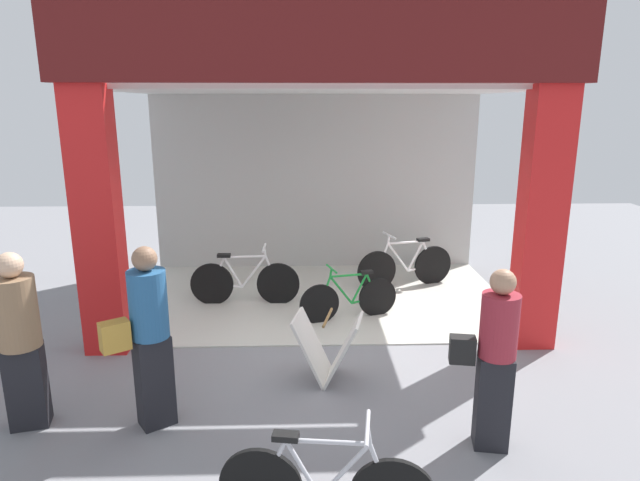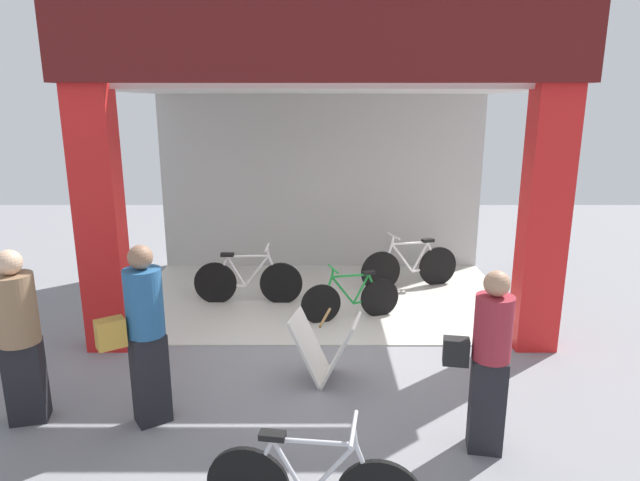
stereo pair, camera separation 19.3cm
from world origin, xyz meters
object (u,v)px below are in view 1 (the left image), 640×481
(bicycle_inside_1, at_px, (406,266))
(pedestrian_0, at_px, (495,358))
(bicycle_inside_2, at_px, (349,298))
(bicycle_inside_0, at_px, (245,282))
(pedestrian_3, at_px, (17,339))
(sandwich_board_sign, at_px, (328,348))
(pedestrian_1, at_px, (149,335))

(bicycle_inside_1, distance_m, pedestrian_0, 4.31)
(bicycle_inside_2, bearing_deg, bicycle_inside_0, 157.00)
(pedestrian_0, xyz_separation_m, pedestrian_3, (-4.24, 0.44, 0.03))
(sandwich_board_sign, bearing_deg, bicycle_inside_0, 116.01)
(pedestrian_1, bearing_deg, pedestrian_0, -7.94)
(bicycle_inside_1, distance_m, pedestrian_3, 5.77)
(bicycle_inside_2, bearing_deg, pedestrian_3, -142.52)
(bicycle_inside_2, distance_m, pedestrian_0, 3.14)
(bicycle_inside_0, relative_size, pedestrian_0, 1.00)
(bicycle_inside_0, distance_m, pedestrian_1, 3.24)
(bicycle_inside_0, relative_size, pedestrian_1, 0.94)
(sandwich_board_sign, bearing_deg, bicycle_inside_2, 77.40)
(pedestrian_1, distance_m, pedestrian_3, 1.19)
(bicycle_inside_1, xyz_separation_m, pedestrian_0, (-0.04, -4.28, 0.47))
(bicycle_inside_0, xyz_separation_m, bicycle_inside_2, (1.52, -0.65, -0.05))
(bicycle_inside_2, bearing_deg, bicycle_inside_1, 52.49)
(bicycle_inside_2, relative_size, sandwich_board_sign, 1.70)
(sandwich_board_sign, xyz_separation_m, pedestrian_3, (-2.86, -0.79, 0.50))
(pedestrian_1, height_order, pedestrian_3, pedestrian_1)
(bicycle_inside_2, relative_size, pedestrian_1, 0.79)
(bicycle_inside_0, relative_size, bicycle_inside_2, 1.18)
(bicycle_inside_1, bearing_deg, pedestrian_0, -90.56)
(bicycle_inside_1, relative_size, bicycle_inside_2, 1.17)
(bicycle_inside_2, distance_m, pedestrian_1, 3.29)
(bicycle_inside_2, relative_size, pedestrian_3, 0.82)
(bicycle_inside_0, xyz_separation_m, bicycle_inside_1, (2.56, 0.71, 0.01))
(pedestrian_0, relative_size, pedestrian_3, 0.97)
(pedestrian_0, bearing_deg, bicycle_inside_2, 108.78)
(pedestrian_0, height_order, pedestrian_3, pedestrian_3)
(bicycle_inside_1, bearing_deg, sandwich_board_sign, -114.93)
(sandwich_board_sign, height_order, pedestrian_3, pedestrian_3)
(bicycle_inside_0, bearing_deg, pedestrian_3, -118.75)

